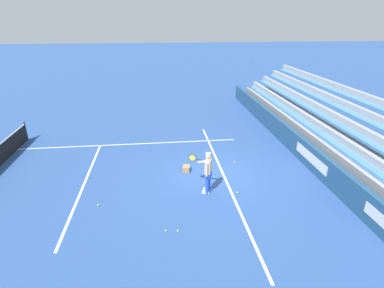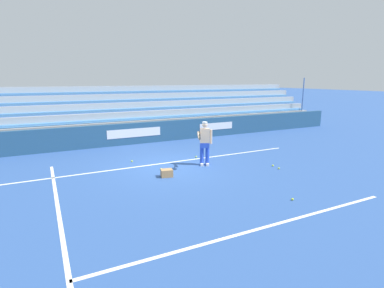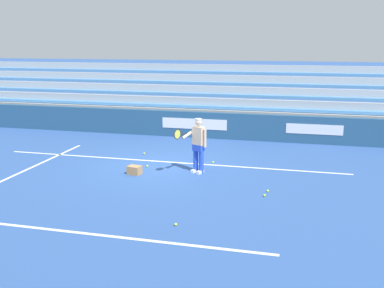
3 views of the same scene
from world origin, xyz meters
TOP-DOWN VIEW (x-y plane):
  - ground_plane at (0.00, 0.00)m, footprint 160.00×160.00m
  - court_baseline_white at (0.00, -0.50)m, footprint 12.00×0.10m
  - court_service_line_white at (0.00, 5.50)m, footprint 8.22×0.10m
  - back_wall_sponsor_board at (-0.01, -4.64)m, footprint 27.19×0.25m
  - bleacher_stand at (0.00, -6.87)m, footprint 25.83×3.20m
  - tennis_player at (-1.28, 0.46)m, footprint 0.86×0.91m
  - ball_box_cardboard at (0.58, 1.11)m, footprint 0.45×0.37m
  - tennis_ball_by_box at (-1.78, 4.63)m, footprint 0.07×0.07m
  - tennis_ball_near_player at (0.47, 0.28)m, footprint 0.07×0.07m
  - tennis_ball_far_right at (-1.53, -0.72)m, footprint 0.07×0.07m
  - tennis_ball_stray_back at (1.14, -1.28)m, footprint 0.07×0.07m
  - tennis_ball_on_baseline at (-3.57, 1.81)m, footprint 0.07×0.07m
  - tennis_ball_midcourt at (-3.52, 2.19)m, footprint 0.07×0.07m

SIDE VIEW (x-z plane):
  - ground_plane at x=0.00m, z-range 0.00..0.00m
  - court_baseline_white at x=0.00m, z-range 0.00..0.01m
  - court_service_line_white at x=0.00m, z-range 0.00..0.01m
  - tennis_ball_by_box at x=-1.78m, z-range 0.00..0.07m
  - tennis_ball_near_player at x=0.47m, z-range 0.00..0.07m
  - tennis_ball_far_right at x=-1.53m, z-range 0.00..0.07m
  - tennis_ball_stray_back at x=1.14m, z-range 0.00..0.07m
  - tennis_ball_on_baseline at x=-3.57m, z-range 0.00..0.07m
  - tennis_ball_midcourt at x=-3.52m, z-range 0.00..0.07m
  - ball_box_cardboard at x=0.58m, z-range 0.00..0.26m
  - back_wall_sponsor_board at x=-0.01m, z-range 0.00..1.10m
  - bleacher_stand at x=0.00m, z-range -0.94..2.46m
  - tennis_player at x=-1.28m, z-range 0.04..1.75m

